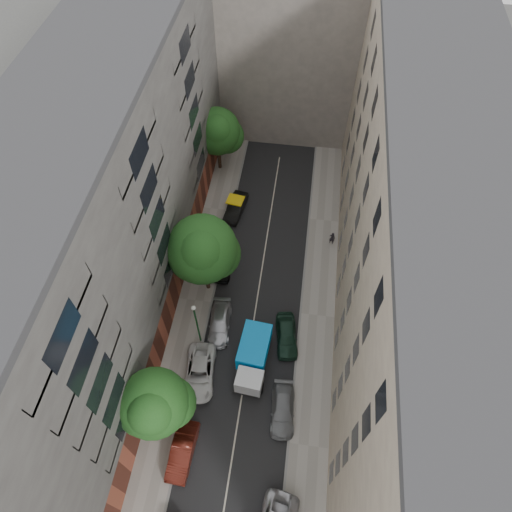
% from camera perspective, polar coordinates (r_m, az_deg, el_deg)
% --- Properties ---
extents(ground, '(120.00, 120.00, 0.00)m').
position_cam_1_polar(ground, '(40.98, -0.04, -6.57)').
color(ground, '#4C4C49').
rests_on(ground, ground).
extents(road_surface, '(8.00, 44.00, 0.02)m').
position_cam_1_polar(road_surface, '(40.97, -0.04, -6.56)').
color(road_surface, black).
rests_on(road_surface, ground).
extents(sidewalk_left, '(3.00, 44.00, 0.15)m').
position_cam_1_polar(sidewalk_left, '(41.65, -7.59, -5.55)').
color(sidewalk_left, gray).
rests_on(sidewalk_left, ground).
extents(sidewalk_right, '(3.00, 44.00, 0.15)m').
position_cam_1_polar(sidewalk_right, '(40.92, 7.67, -7.38)').
color(sidewalk_right, gray).
rests_on(sidewalk_right, ground).
extents(building_left, '(8.00, 44.00, 20.00)m').
position_cam_1_polar(building_left, '(35.25, -18.09, 3.80)').
color(building_left, '#464341').
rests_on(building_left, ground).
extents(building_right, '(8.00, 44.00, 20.00)m').
position_cam_1_polar(building_right, '(33.50, 18.93, -0.22)').
color(building_right, '#C2B196').
rests_on(building_right, ground).
extents(building_endcap, '(18.00, 12.00, 18.00)m').
position_cam_1_polar(building_endcap, '(54.72, 4.42, 25.01)').
color(building_endcap, gray).
rests_on(building_endcap, ground).
extents(tarp_truck, '(2.60, 5.67, 2.54)m').
position_cam_1_polar(tarp_truck, '(37.44, -0.37, -12.55)').
color(tarp_truck, black).
rests_on(tarp_truck, ground).
extents(car_left_1, '(1.72, 4.44, 1.44)m').
position_cam_1_polar(car_left_1, '(36.39, -9.19, -22.95)').
color(car_left_1, '#4C160F').
rests_on(car_left_1, ground).
extents(car_left_2, '(2.81, 5.21, 1.39)m').
position_cam_1_polar(car_left_2, '(38.00, -7.06, -14.24)').
color(car_left_2, silver).
rests_on(car_left_2, ground).
extents(car_left_3, '(2.15, 4.58, 1.29)m').
position_cam_1_polar(car_left_3, '(39.69, -4.53, -8.36)').
color(car_left_3, '#B0B0B5').
rests_on(car_left_3, ground).
extents(car_left_4, '(1.71, 4.14, 1.40)m').
position_cam_1_polar(car_left_4, '(42.81, -4.09, -0.92)').
color(car_left_4, black).
rests_on(car_left_4, ground).
extents(car_left_5, '(2.11, 4.42, 1.40)m').
position_cam_1_polar(car_left_5, '(47.05, -2.55, 6.11)').
color(car_left_5, black).
rests_on(car_left_5, ground).
extents(car_right_1, '(2.07, 4.48, 1.27)m').
position_cam_1_polar(car_right_1, '(36.88, 3.36, -18.65)').
color(car_right_1, slate).
rests_on(car_right_1, ground).
extents(car_right_2, '(2.40, 4.51, 1.46)m').
position_cam_1_polar(car_right_2, '(39.05, 3.84, -9.88)').
color(car_right_2, '#152F22').
rests_on(car_right_2, ground).
extents(tree_near, '(5.05, 4.74, 7.85)m').
position_cam_1_polar(tree_near, '(32.69, -12.46, -17.77)').
color(tree_near, '#382619').
rests_on(tree_near, sidewalk_left).
extents(tree_mid, '(6.02, 5.85, 8.82)m').
position_cam_1_polar(tree_mid, '(37.38, -6.60, 0.55)').
color(tree_mid, '#382619').
rests_on(tree_mid, sidewalk_left).
extents(tree_far, '(5.19, 4.90, 7.50)m').
position_cam_1_polar(tree_far, '(48.72, -4.80, 15.06)').
color(tree_far, '#382619').
rests_on(tree_far, sidewalk_left).
extents(lamp_post, '(0.36, 0.36, 5.81)m').
position_cam_1_polar(lamp_post, '(36.47, -7.49, -7.98)').
color(lamp_post, '#185625').
rests_on(lamp_post, sidewalk_left).
extents(pedestrian, '(0.62, 0.48, 1.52)m').
position_cam_1_polar(pedestrian, '(44.81, 9.49, 2.23)').
color(pedestrian, black).
rests_on(pedestrian, sidewalk_right).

